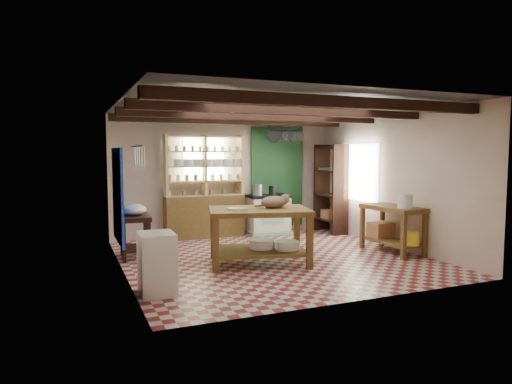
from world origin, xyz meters
name	(u,v)px	position (x,y,z in m)	size (l,w,h in m)	color
floor	(273,258)	(0.00, 0.00, -0.01)	(5.00, 5.00, 0.02)	maroon
ceiling	(273,106)	(0.00, 0.00, 2.60)	(5.00, 5.00, 0.02)	#434347
wall_back	(226,176)	(0.00, 2.50, 1.30)	(5.00, 0.04, 2.60)	beige
wall_front	(359,196)	(0.00, -2.50, 1.30)	(5.00, 0.04, 2.60)	beige
wall_left	(122,187)	(-2.50, 0.00, 1.30)	(0.04, 5.00, 2.60)	beige
wall_right	(391,180)	(2.50, 0.00, 1.30)	(0.04, 5.00, 2.60)	beige
ceiling_beams	(273,113)	(0.00, 0.00, 2.48)	(5.00, 3.80, 0.15)	black
blue_wall_patch	(118,195)	(-2.47, 0.90, 1.10)	(0.04, 1.40, 1.60)	#173AB0
green_wall_patch	(277,177)	(1.25, 2.47, 1.25)	(1.30, 0.04, 2.30)	#1E4B25
window_back	(204,158)	(-0.50, 2.48, 1.70)	(0.90, 0.02, 0.80)	silver
window_right	(359,172)	(2.48, 1.00, 1.40)	(0.02, 1.30, 1.20)	silver
utensil_rail	(136,156)	(-2.44, -1.20, 1.78)	(0.06, 0.90, 0.28)	black
pot_rack	(285,136)	(1.25, 2.05, 2.18)	(0.86, 0.12, 0.36)	black
shelving_unit	(204,186)	(-0.55, 2.31, 1.10)	(1.70, 0.34, 2.20)	#DEC280
tall_rack	(331,189)	(2.28, 1.80, 1.00)	(0.40, 0.86, 2.00)	black
work_table	(259,236)	(-0.37, -0.28, 0.45)	(1.60, 1.07, 0.91)	brown
stove	(268,214)	(0.88, 2.15, 0.44)	(0.90, 0.60, 0.88)	silver
prep_table	(135,237)	(-2.20, 0.89, 0.37)	(0.51, 0.73, 0.74)	black
white_cabinet	(157,263)	(-2.22, -1.26, 0.40)	(0.44, 0.53, 0.80)	white
right_counter	(392,229)	(2.18, -0.46, 0.43)	(0.60, 1.19, 0.86)	brown
cat	(274,202)	(-0.12, -0.30, 1.01)	(0.44, 0.34, 0.20)	#916F54
steel_tray	(238,209)	(-0.72, -0.24, 0.92)	(0.34, 0.34, 0.02)	#95969C
basin_large	(262,244)	(-0.31, -0.25, 0.31)	(0.41, 0.41, 0.14)	white
basin_small	(287,245)	(0.03, -0.50, 0.31)	(0.39, 0.39, 0.14)	white
kettle_left	(258,190)	(0.63, 2.16, 1.00)	(0.21, 0.21, 0.24)	#95969C
kettle_right	(272,190)	(0.98, 2.15, 0.98)	(0.16, 0.16, 0.20)	black
enamel_bowl	(134,210)	(-2.20, 0.89, 0.84)	(0.40, 0.40, 0.20)	white
white_bucket	(405,201)	(2.15, -0.82, 0.98)	(0.25, 0.25, 0.25)	white
wicker_basket	(381,230)	(2.16, -0.16, 0.37)	(0.41, 0.33, 0.29)	#AC6B45
yellow_tub	(410,238)	(2.20, -0.91, 0.34)	(0.30, 0.30, 0.22)	yellow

